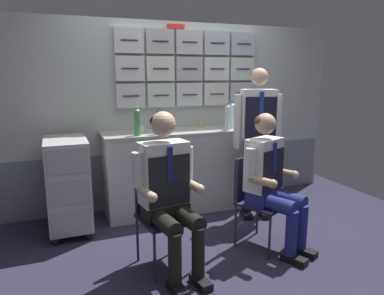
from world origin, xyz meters
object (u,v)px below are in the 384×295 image
(crew_member_standing, at_px, (257,132))
(folding_chair_right, at_px, (255,192))
(crew_member_left, at_px, (168,186))
(folding_chair_left, at_px, (160,205))
(service_trolley, at_px, (68,183))
(water_bottle_blue_cap, at_px, (228,117))
(espresso_cup_small, at_px, (201,123))
(crew_member_right, at_px, (271,177))

(crew_member_standing, bearing_deg, folding_chair_right, -121.53)
(crew_member_left, distance_m, crew_member_standing, 1.45)
(folding_chair_left, height_order, crew_member_left, crew_member_left)
(service_trolley, relative_size, water_bottle_blue_cap, 3.04)
(folding_chair_left, distance_m, crew_member_standing, 1.45)
(folding_chair_right, bearing_deg, water_bottle_blue_cap, 80.37)
(service_trolley, bearing_deg, folding_chair_right, -29.17)
(folding_chair_right, xyz_separation_m, espresso_cup_small, (-0.04, 1.22, 0.48))
(crew_member_standing, bearing_deg, water_bottle_blue_cap, 120.23)
(crew_member_right, height_order, water_bottle_blue_cap, water_bottle_blue_cap)
(crew_member_right, bearing_deg, folding_chair_left, 172.14)
(espresso_cup_small, bearing_deg, crew_member_standing, -59.60)
(crew_member_left, bearing_deg, folding_chair_right, 10.46)
(espresso_cup_small, bearing_deg, crew_member_right, -85.34)
(crew_member_left, height_order, water_bottle_blue_cap, crew_member_left)
(folding_chair_right, distance_m, espresso_cup_small, 1.31)
(folding_chair_left, xyz_separation_m, espresso_cup_small, (0.87, 1.23, 0.48))
(water_bottle_blue_cap, relative_size, espresso_cup_small, 3.67)
(service_trolley, height_order, crew_member_right, crew_member_right)
(service_trolley, distance_m, folding_chair_right, 1.83)
(folding_chair_left, relative_size, crew_member_left, 0.64)
(crew_member_right, bearing_deg, crew_member_standing, 68.66)
(service_trolley, relative_size, crew_member_standing, 0.58)
(crew_member_left, bearing_deg, crew_member_right, 1.16)
(crew_member_standing, height_order, espresso_cup_small, crew_member_standing)
(crew_member_left, bearing_deg, water_bottle_blue_cap, 45.50)
(crew_member_standing, bearing_deg, service_trolley, 170.35)
(crew_member_standing, relative_size, espresso_cup_small, 19.21)
(folding_chair_right, height_order, crew_member_right, crew_member_right)
(crew_member_left, height_order, folding_chair_right, crew_member_left)
(crew_member_left, bearing_deg, service_trolley, 123.95)
(crew_member_left, distance_m, water_bottle_blue_cap, 1.53)
(service_trolley, relative_size, folding_chair_left, 1.15)
(crew_member_left, xyz_separation_m, crew_member_right, (0.96, 0.02, -0.04))
(crew_member_left, relative_size, espresso_cup_small, 15.17)
(folding_chair_right, height_order, crew_member_standing, crew_member_standing)
(crew_member_right, distance_m, crew_member_standing, 0.81)
(crew_member_left, distance_m, folding_chair_right, 0.93)
(crew_member_left, xyz_separation_m, folding_chair_right, (0.89, 0.16, -0.21))
(espresso_cup_small, bearing_deg, crew_member_left, -121.37)
(crew_member_left, height_order, crew_member_right, crew_member_left)
(crew_member_right, xyz_separation_m, water_bottle_blue_cap, (0.08, 1.04, 0.41))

